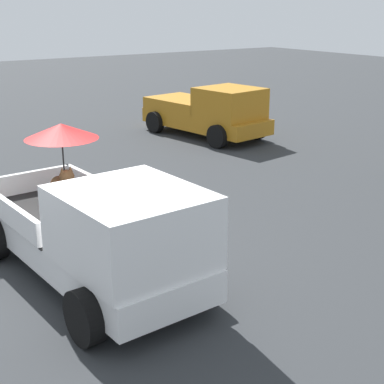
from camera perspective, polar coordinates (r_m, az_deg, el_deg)
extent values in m
plane|color=#2D3033|center=(9.97, -10.12, -8.35)|extent=(80.00, 80.00, 0.00)
cylinder|color=black|center=(8.94, 0.72, -8.45)|extent=(0.81, 0.33, 0.80)
cylinder|color=black|center=(8.02, -10.59, -12.14)|extent=(0.81, 0.33, 0.80)
cylinder|color=black|center=(11.66, -10.01, -2.21)|extent=(0.81, 0.33, 0.80)
cube|color=white|center=(9.74, -10.30, -5.34)|extent=(5.09, 2.08, 0.50)
cube|color=white|center=(8.30, -6.08, -3.46)|extent=(2.20, 1.98, 1.08)
cube|color=#4C606B|center=(7.45, -2.06, -4.29)|extent=(0.16, 1.72, 0.64)
cube|color=black|center=(10.61, -13.29, -1.93)|extent=(2.90, 2.00, 0.06)
cube|color=white|center=(10.91, -9.00, 0.19)|extent=(2.80, 0.26, 0.40)
cube|color=white|center=(10.22, -18.05, -1.76)|extent=(2.80, 0.26, 0.40)
cube|color=white|center=(11.72, -16.15, 0.95)|extent=(0.20, 1.84, 0.40)
ellipsoid|color=#472D19|center=(10.86, -12.94, 0.19)|extent=(0.70, 0.36, 0.52)
sphere|color=#472D19|center=(10.50, -12.36, 1.45)|extent=(0.30, 0.30, 0.28)
cone|color=#472D19|center=(10.50, -12.02, 2.26)|extent=(0.09, 0.09, 0.12)
cone|color=#472D19|center=(10.43, -12.81, 2.11)|extent=(0.09, 0.09, 0.12)
cylinder|color=black|center=(10.94, -12.63, 2.29)|extent=(0.03, 0.03, 1.23)
cone|color=red|center=(10.77, -12.89, 5.94)|extent=(1.43, 1.43, 0.28)
cylinder|color=black|center=(19.81, 6.49, 6.32)|extent=(0.79, 0.36, 0.76)
cylinder|color=black|center=(18.45, 2.55, 5.54)|extent=(0.79, 0.36, 0.76)
cylinder|color=black|center=(22.01, 0.19, 7.62)|extent=(0.79, 0.36, 0.76)
cylinder|color=black|center=(20.79, -3.70, 6.96)|extent=(0.79, 0.36, 0.76)
cube|color=#B27219|center=(20.19, 1.27, 7.15)|extent=(5.00, 2.44, 0.50)
cube|color=#B27219|center=(19.22, 3.78, 8.82)|extent=(2.13, 2.04, 1.00)
cube|color=#B27219|center=(20.83, -0.63, 8.75)|extent=(2.92, 2.15, 0.40)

